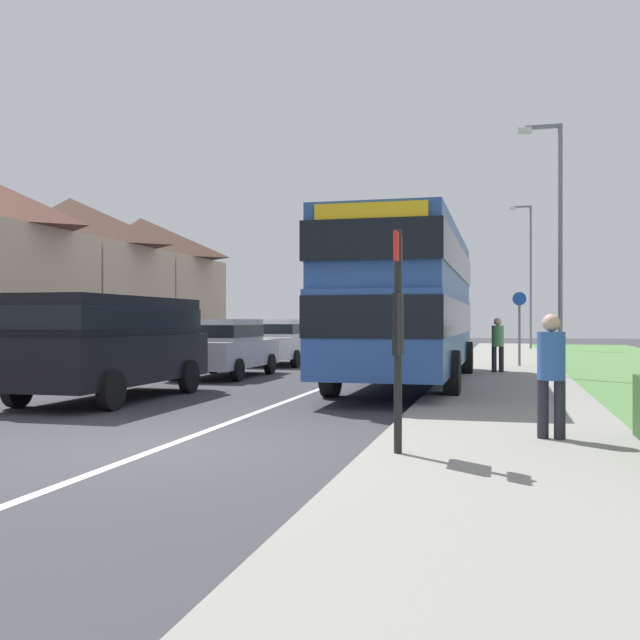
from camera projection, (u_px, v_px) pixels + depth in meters
ground_plane at (159, 449)px, 8.99m from camera, size 120.00×120.00×0.00m
lane_marking_centre at (319, 389)px, 16.74m from camera, size 0.14×60.00×0.01m
pavement_near_side at (507, 401)px, 13.77m from camera, size 3.20×68.00×0.12m
double_decker_bus at (408, 298)px, 17.55m from camera, size 2.80×10.36×3.70m
parked_van_black at (111, 338)px, 14.57m from camera, size 2.11×5.24×2.06m
parked_car_silver at (223, 345)px, 20.40m from camera, size 2.01×4.39×1.63m
parked_car_white at (281, 340)px, 25.97m from camera, size 1.99×4.32×1.63m
pedestrian_at_stop at (551, 370)px, 9.02m from camera, size 0.34×0.34×1.67m
pedestrian_walking_away at (498, 342)px, 20.66m from camera, size 0.34×0.34×1.67m
bus_stop_sign at (398, 325)px, 8.04m from camera, size 0.09×0.52×2.60m
cycle_route_sign at (519, 326)px, 23.58m from camera, size 0.44×0.08×2.52m
street_lamp_mid at (556, 232)px, 19.03m from camera, size 1.14×0.20×6.75m
street_lamp_far at (529, 268)px, 38.30m from camera, size 1.14×0.20×7.67m
house_terrace_far_side at (23, 272)px, 29.52m from camera, size 7.26×26.32×7.13m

